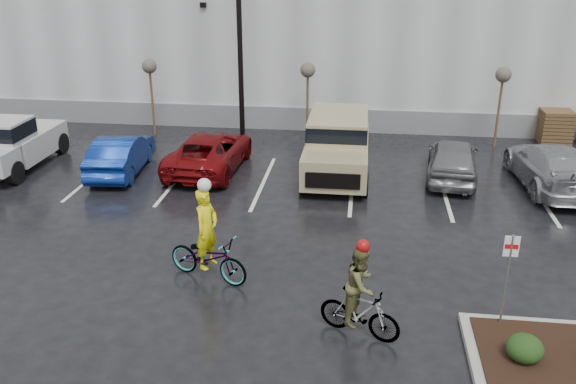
# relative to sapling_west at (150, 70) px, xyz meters

# --- Properties ---
(ground) EXTENTS (120.00, 120.00, 0.00)m
(ground) POSITION_rel_sapling_west_xyz_m (8.00, -13.00, -2.73)
(ground) COLOR black
(ground) RESTS_ON ground
(warehouse) EXTENTS (60.50, 15.50, 7.20)m
(warehouse) POSITION_rel_sapling_west_xyz_m (8.00, 8.99, 0.92)
(warehouse) COLOR #ACAEB0
(warehouse) RESTS_ON ground
(wooded_ridge) EXTENTS (80.00, 25.00, 6.00)m
(wooded_ridge) POSITION_rel_sapling_west_xyz_m (8.00, 32.00, 0.27)
(wooded_ridge) COLOR #1B3717
(wooded_ridge) RESTS_ON ground
(sapling_west) EXTENTS (0.60, 0.60, 3.20)m
(sapling_west) POSITION_rel_sapling_west_xyz_m (0.00, 0.00, 0.00)
(sapling_west) COLOR #513920
(sapling_west) RESTS_ON ground
(sapling_mid) EXTENTS (0.60, 0.60, 3.20)m
(sapling_mid) POSITION_rel_sapling_west_xyz_m (6.50, 0.00, 0.00)
(sapling_mid) COLOR #513920
(sapling_mid) RESTS_ON ground
(sapling_east) EXTENTS (0.60, 0.60, 3.20)m
(sapling_east) POSITION_rel_sapling_west_xyz_m (14.00, 0.00, 0.00)
(sapling_east) COLOR #513920
(sapling_east) RESTS_ON ground
(pallet_stack_a) EXTENTS (1.20, 1.20, 1.35)m
(pallet_stack_a) POSITION_rel_sapling_west_xyz_m (16.50, 1.00, -2.05)
(pallet_stack_a) COLOR #513920
(pallet_stack_a) RESTS_ON ground
(shrub_a) EXTENTS (0.70, 0.70, 0.52)m
(shrub_a) POSITION_rel_sapling_west_xyz_m (12.00, -14.00, -2.32)
(shrub_a) COLOR black
(shrub_a) RESTS_ON curb_island
(fire_lane_sign) EXTENTS (0.30, 0.05, 2.20)m
(fire_lane_sign) POSITION_rel_sapling_west_xyz_m (11.80, -12.80, -1.32)
(fire_lane_sign) COLOR gray
(fire_lane_sign) RESTS_ON ground
(pickup_white) EXTENTS (2.10, 5.20, 1.96)m
(pickup_white) POSITION_rel_sapling_west_xyz_m (-3.65, -4.38, -1.75)
(pickup_white) COLOR #BAB9B5
(pickup_white) RESTS_ON ground
(car_blue) EXTENTS (1.78, 4.21, 1.35)m
(car_blue) POSITION_rel_sapling_west_xyz_m (0.37, -4.63, -2.05)
(car_blue) COLOR navy
(car_blue) RESTS_ON ground
(car_red) EXTENTS (2.50, 4.97, 1.35)m
(car_red) POSITION_rel_sapling_west_xyz_m (3.39, -3.94, -2.05)
(car_red) COLOR maroon
(car_red) RESTS_ON ground
(suv_tan) EXTENTS (2.20, 5.10, 2.06)m
(suv_tan) POSITION_rel_sapling_west_xyz_m (7.92, -3.99, -1.70)
(suv_tan) COLOR tan
(suv_tan) RESTS_ON ground
(car_grey) EXTENTS (2.15, 4.30, 1.41)m
(car_grey) POSITION_rel_sapling_west_xyz_m (11.87, -3.77, -2.03)
(car_grey) COLOR slate
(car_grey) RESTS_ON ground
(car_far_silver) EXTENTS (2.37, 5.16, 1.46)m
(car_far_silver) POSITION_rel_sapling_west_xyz_m (15.01, -4.19, -2.00)
(car_far_silver) COLOR #A3A4AA
(car_far_silver) RESTS_ON ground
(cyclist_hivis) EXTENTS (2.26, 1.44, 2.59)m
(cyclist_hivis) POSITION_rel_sapling_west_xyz_m (5.24, -11.50, -1.94)
(cyclist_hivis) COLOR #3F3F44
(cyclist_hivis) RESTS_ON ground
(cyclist_olive) EXTENTS (1.75, 1.07, 2.19)m
(cyclist_olive) POSITION_rel_sapling_west_xyz_m (8.87, -13.37, -1.92)
(cyclist_olive) COLOR #3F3F44
(cyclist_olive) RESTS_ON ground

